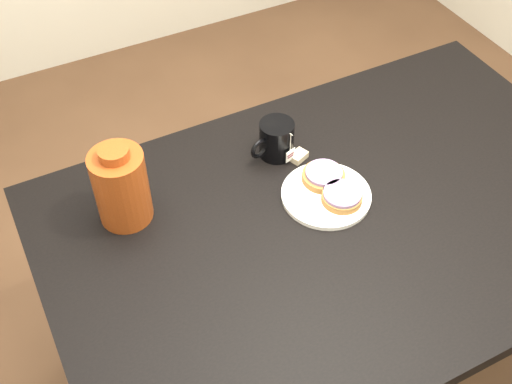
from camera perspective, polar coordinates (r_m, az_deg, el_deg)
ground_plane at (r=2.14m, az=5.83°, el=-15.27°), size 4.00×4.00×0.00m
table at (r=1.59m, az=7.61°, el=-3.87°), size 1.40×0.90×0.75m
plate at (r=1.55m, az=6.25°, el=-0.21°), size 0.22×0.22×0.02m
bagel_back at (r=1.57m, az=6.03°, el=1.46°), size 0.13×0.13×0.03m
bagel_front at (r=1.53m, az=7.65°, el=-0.39°), size 0.12×0.12×0.03m
mug at (r=1.62m, az=1.79°, el=4.71°), size 0.14×0.11×0.10m
teabag_pouch at (r=1.64m, az=3.79°, el=3.20°), size 0.05×0.05×0.02m
bagel_package at (r=1.47m, az=-11.91°, el=0.52°), size 0.13×0.13×0.21m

